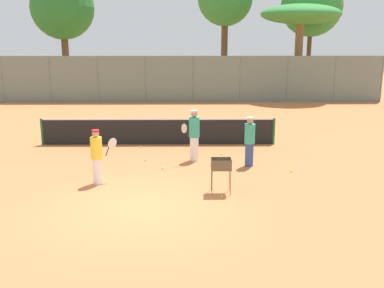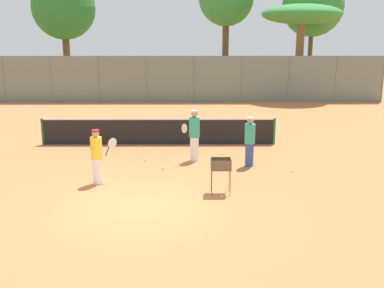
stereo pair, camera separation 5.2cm
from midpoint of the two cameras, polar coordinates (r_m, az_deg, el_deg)
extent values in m
plane|color=#C67242|center=(11.80, -6.50, -7.96)|extent=(80.00, 80.00, 0.00)
cylinder|color=#26592D|center=(18.97, -18.58, 1.49)|extent=(0.10, 0.10, 1.07)
cylinder|color=#26592D|center=(18.36, 10.26, 1.61)|extent=(0.10, 0.10, 1.07)
cube|color=black|center=(18.09, -4.40, 1.50)|extent=(9.31, 0.01, 1.01)
cube|color=white|center=(17.98, -4.43, 3.17)|extent=(9.31, 0.02, 0.06)
cylinder|color=slate|center=(31.55, -22.98, 7.56)|extent=(0.08, 0.08, 2.97)
cylinder|color=slate|center=(30.52, -17.61, 7.83)|extent=(0.08, 0.08, 2.97)
cylinder|color=slate|center=(29.78, -11.92, 8.04)|extent=(0.08, 0.08, 2.97)
cylinder|color=slate|center=(29.33, -5.98, 8.17)|extent=(0.08, 0.08, 2.97)
cylinder|color=slate|center=(29.21, 0.07, 8.22)|extent=(0.08, 0.08, 2.97)
cylinder|color=slate|center=(29.40, 6.11, 8.18)|extent=(0.08, 0.08, 2.97)
cylinder|color=slate|center=(29.90, 12.00, 8.06)|extent=(0.08, 0.08, 2.97)
cylinder|color=slate|center=(30.71, 17.64, 7.86)|extent=(0.08, 0.08, 2.97)
cylinder|color=slate|center=(31.79, 22.93, 7.60)|extent=(0.08, 0.08, 2.97)
cube|color=slate|center=(29.23, -2.96, 8.21)|extent=(27.55, 0.01, 2.97)
cylinder|color=brown|center=(35.29, -15.75, 10.19)|extent=(0.52, 0.52, 4.81)
sphere|color=#28722D|center=(35.28, -16.17, 16.31)|extent=(4.58, 4.58, 4.58)
cylinder|color=brown|center=(35.04, 4.07, 11.36)|extent=(0.49, 0.49, 5.69)
cylinder|color=brown|center=(31.95, 13.26, 10.13)|extent=(0.54, 0.54, 4.95)
ellipsoid|color=#338438|center=(31.92, 13.58, 15.75)|extent=(5.31, 5.31, 1.33)
cylinder|color=brown|center=(35.74, 14.53, 10.45)|extent=(0.34, 0.34, 4.99)
sphere|color=#338438|center=(35.75, 14.91, 16.61)|extent=(4.51, 4.51, 4.51)
cylinder|color=#334C8C|center=(15.23, 7.17, -1.36)|extent=(0.28, 0.28, 0.79)
cylinder|color=teal|center=(15.05, 7.26, 1.31)|extent=(0.35, 0.35, 0.66)
sphere|color=tan|center=(14.97, 7.31, 2.95)|extent=(0.21, 0.21, 0.21)
cylinder|color=white|center=(14.95, 7.32, 3.29)|extent=(0.23, 0.23, 0.05)
cylinder|color=black|center=(15.43, 7.54, 0.98)|extent=(0.08, 0.15, 0.27)
ellipsoid|color=silver|center=(15.55, 7.71, 1.91)|extent=(0.17, 0.38, 0.43)
cylinder|color=white|center=(15.78, 0.19, -0.61)|extent=(0.30, 0.30, 0.85)
cylinder|color=teal|center=(15.60, 0.19, 2.15)|extent=(0.37, 0.37, 0.71)
sphere|color=tan|center=(15.51, 0.19, 3.84)|extent=(0.23, 0.23, 0.23)
cylinder|color=white|center=(15.49, 0.19, 4.20)|extent=(0.24, 0.24, 0.06)
cylinder|color=black|center=(15.36, -0.66, 1.29)|extent=(0.12, 0.13, 0.27)
ellipsoid|color=silver|center=(15.17, -1.10, 1.99)|extent=(0.27, 0.33, 0.43)
cylinder|color=white|center=(13.66, -12.02, -3.38)|extent=(0.27, 0.27, 0.78)
cylinder|color=yellow|center=(13.47, -12.17, -0.50)|extent=(0.34, 0.34, 0.65)
sphere|color=tan|center=(13.37, -12.26, 1.28)|extent=(0.21, 0.21, 0.21)
cylinder|color=red|center=(13.35, -12.28, 1.66)|extent=(0.22, 0.22, 0.05)
cylinder|color=black|center=(13.65, -10.81, -0.93)|extent=(0.13, 0.11, 0.27)
ellipsoid|color=silver|center=(13.67, -10.19, 0.07)|extent=(0.34, 0.26, 0.43)
cylinder|color=brown|center=(12.44, 2.45, -5.00)|extent=(0.02, 0.02, 0.70)
cylinder|color=brown|center=(12.47, 4.80, -4.98)|extent=(0.02, 0.02, 0.70)
cylinder|color=brown|center=(12.78, 2.37, -4.48)|extent=(0.02, 0.02, 0.70)
cylinder|color=brown|center=(12.81, 4.65, -4.46)|extent=(0.02, 0.02, 0.70)
cube|color=brown|center=(12.52, 3.59, -3.19)|extent=(0.55, 0.40, 0.01)
cube|color=brown|center=(12.28, 3.67, -2.82)|extent=(0.55, 0.01, 0.30)
cube|color=brown|center=(12.67, 3.54, -2.30)|extent=(0.55, 0.01, 0.30)
cube|color=brown|center=(12.46, 2.34, -2.56)|extent=(0.01, 0.40, 0.30)
cube|color=brown|center=(12.50, 4.86, -2.55)|extent=(0.01, 0.40, 0.30)
sphere|color=#D1E54C|center=(12.44, 2.90, -2.84)|extent=(0.07, 0.07, 0.07)
sphere|color=#D1E54C|center=(12.50, 3.50, -2.76)|extent=(0.07, 0.07, 0.07)
sphere|color=#D1E54C|center=(12.52, 2.65, -2.99)|extent=(0.07, 0.07, 0.07)
sphere|color=#D1E54C|center=(12.53, 3.91, -2.73)|extent=(0.07, 0.07, 0.07)
sphere|color=#D1E54C|center=(12.47, 4.03, -2.81)|extent=(0.07, 0.07, 0.07)
sphere|color=#D1E54C|center=(12.54, 4.45, -2.72)|extent=(0.07, 0.07, 0.07)
sphere|color=#D1E54C|center=(12.63, 3.16, -2.83)|extent=(0.07, 0.07, 0.07)
sphere|color=#D1E54C|center=(12.52, 3.15, -2.99)|extent=(0.07, 0.07, 0.07)
sphere|color=#D1E54C|center=(14.87, -3.82, -3.10)|extent=(0.07, 0.07, 0.07)
sphere|color=#D1E54C|center=(14.91, 12.44, -3.36)|extent=(0.07, 0.07, 0.07)
sphere|color=#D1E54C|center=(16.64, 3.68, -1.25)|extent=(0.07, 0.07, 0.07)
sphere|color=#D1E54C|center=(15.89, -6.07, -2.03)|extent=(0.07, 0.07, 0.07)
sphere|color=#D1E54C|center=(15.97, 2.64, -1.89)|extent=(0.07, 0.07, 0.07)
sphere|color=#D1E54C|center=(12.36, 3.74, -6.70)|extent=(0.07, 0.07, 0.07)
sphere|color=#D1E54C|center=(17.76, -6.58, -0.34)|extent=(0.07, 0.07, 0.07)
cube|color=white|center=(32.07, 3.08, 6.85)|extent=(4.20, 1.70, 0.90)
cube|color=#33383D|center=(31.97, 2.74, 8.27)|extent=(2.20, 1.50, 0.70)
camera|label=1|loc=(0.03, -90.11, -0.03)|focal=42.00mm
camera|label=2|loc=(0.03, 89.89, 0.03)|focal=42.00mm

